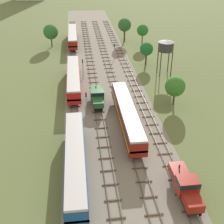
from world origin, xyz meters
TOP-DOWN VIEW (x-y plane):
  - ground_plane at (0.00, 56.00)m, footprint 480.00×480.00m
  - ballast_bed at (0.00, 56.00)m, footprint 18.28×176.00m
  - track_far_left at (-7.14, 57.00)m, footprint 2.40×126.00m
  - track_left at (-2.38, 57.00)m, footprint 2.40×126.00m
  - track_centre_left at (2.38, 57.00)m, footprint 2.40×126.00m
  - track_centre at (7.14, 57.00)m, footprint 2.40×126.00m
  - shunter_loco_centre_nearest at (7.14, 13.17)m, footprint 2.74×8.46m
  - passenger_coach_far_left_near at (-7.14, 19.66)m, footprint 2.96×22.00m
  - passenger_coach_centre_left_mid at (2.38, 31.66)m, footprint 2.96×22.00m
  - shunter_loco_left_midfar at (-2.38, 40.97)m, footprint 2.74×8.46m
  - passenger_coach_far_left_far at (-7.14, 50.19)m, footprint 2.96×22.00m
  - passenger_coach_far_left_farther at (-7.14, 86.38)m, footprint 2.96×22.00m
  - water_tower at (16.00, 55.70)m, footprint 4.00×4.00m
  - signal_post_nearest at (-4.76, 55.67)m, footprint 0.28×0.47m
  - signal_post_near at (-4.76, 36.80)m, footprint 0.28×0.47m
  - signal_post_mid at (4.76, 68.36)m, footprint 0.28×0.47m
  - lineside_tree_0 at (12.93, 63.24)m, footprint 3.65×3.65m
  - lineside_tree_1 at (15.64, 81.34)m, footprint 3.71×3.71m
  - lineside_tree_2 at (10.52, 86.56)m, footprint 4.41×4.41m
  - lineside_tree_3 at (-14.02, 83.64)m, footprint 4.73×4.73m
  - lineside_tree_4 at (13.46, 38.89)m, footprint 4.17×4.17m

SIDE VIEW (x-z plane):
  - ground_plane at x=0.00m, z-range 0.00..0.00m
  - ballast_bed at x=0.00m, z-range 0.00..0.01m
  - track_far_left at x=-7.14m, z-range -0.01..0.28m
  - track_left at x=-2.38m, z-range -0.01..0.28m
  - track_centre_left at x=2.38m, z-range -0.01..0.28m
  - track_centre at x=7.14m, z-range -0.01..0.28m
  - shunter_loco_centre_nearest at x=7.14m, z-range 0.46..3.56m
  - shunter_loco_left_midfar at x=-2.38m, z-range 0.46..3.56m
  - passenger_coach_far_left_near at x=-7.14m, z-range 0.71..4.51m
  - passenger_coach_centre_left_mid at x=2.38m, z-range 0.71..4.51m
  - passenger_coach_far_left_far at x=-7.14m, z-range 0.71..4.51m
  - passenger_coach_far_left_farther at x=-7.14m, z-range 0.71..4.51m
  - signal_post_mid at x=4.76m, z-range 0.68..5.45m
  - signal_post_near at x=-4.76m, z-range 0.69..5.66m
  - signal_post_nearest at x=-4.76m, z-range 0.70..5.70m
  - lineside_tree_4 at x=13.46m, z-range 1.07..7.40m
  - lineside_tree_0 at x=12.93m, z-range 1.31..7.65m
  - lineside_tree_3 at x=-14.02m, z-range 1.23..8.44m
  - lineside_tree_1 at x=15.64m, z-range 1.57..8.48m
  - lineside_tree_2 at x=10.52m, z-range 1.70..9.61m
  - water_tower at x=16.00m, z-range 2.97..11.96m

